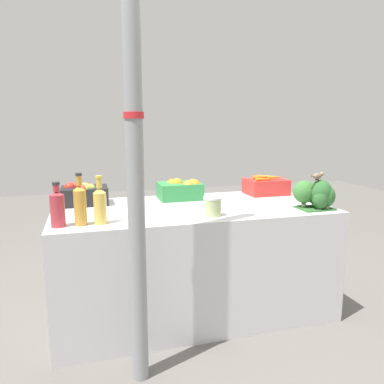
{
  "coord_description": "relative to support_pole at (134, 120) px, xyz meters",
  "views": [
    {
      "loc": [
        -0.68,
        -2.4,
        1.31
      ],
      "look_at": [
        0.0,
        0.0,
        0.85
      ],
      "focal_mm": 35.0,
      "sensor_mm": 36.0,
      "label": 1
    }
  ],
  "objects": [
    {
      "name": "sparrow_bird",
      "position": [
        1.22,
        0.32,
        -0.35
      ],
      "size": [
        0.13,
        0.05,
        0.05
      ],
      "rotation": [
        0.0,
        0.0,
        0.27
      ],
      "color": "#4C3D2D",
      "rests_on": "broccoli_pile"
    },
    {
      "name": "juice_bottle_golden",
      "position": [
        -0.16,
        0.34,
        -0.46
      ],
      "size": [
        0.07,
        0.07,
        0.27
      ],
      "color": "gold",
      "rests_on": "market_table"
    },
    {
      "name": "carrot_crate",
      "position": [
        1.15,
        0.91,
        -0.5
      ],
      "size": [
        0.31,
        0.24,
        0.16
      ],
      "color": "red",
      "rests_on": "market_table"
    },
    {
      "name": "juice_bottle_amber",
      "position": [
        -0.27,
        0.34,
        -0.45
      ],
      "size": [
        0.07,
        0.07,
        0.29
      ],
      "color": "gold",
      "rests_on": "market_table"
    },
    {
      "name": "pickle_jar",
      "position": [
        0.51,
        0.35,
        -0.51
      ],
      "size": [
        0.11,
        0.11,
        0.12
      ],
      "color": "#B2C684",
      "rests_on": "market_table"
    },
    {
      "name": "juice_bottle_ruby",
      "position": [
        -0.38,
        0.34,
        -0.47
      ],
      "size": [
        0.08,
        0.08,
        0.25
      ],
      "color": "#B2333D",
      "rests_on": "market_table"
    },
    {
      "name": "market_table",
      "position": [
        0.46,
        0.63,
        -0.95
      ],
      "size": [
        1.84,
        0.89,
        0.75
      ],
      "primitive_type": "cube",
      "color": "silver",
      "rests_on": "ground_plane"
    },
    {
      "name": "broccoli_pile",
      "position": [
        1.24,
        0.35,
        -0.48
      ],
      "size": [
        0.24,
        0.22,
        0.2
      ],
      "color": "#2D602D",
      "rests_on": "market_table"
    },
    {
      "name": "orange_crate",
      "position": [
        0.45,
        0.91,
        -0.5
      ],
      "size": [
        0.31,
        0.24,
        0.16
      ],
      "color": "#2D8442",
      "rests_on": "market_table"
    },
    {
      "name": "ground_plane",
      "position": [
        0.46,
        0.63,
        -1.33
      ],
      "size": [
        10.0,
        10.0,
        0.0
      ],
      "primitive_type": "plane",
      "color": "#605E59"
    },
    {
      "name": "support_pole",
      "position": [
        0.0,
        0.0,
        0.0
      ],
      "size": [
        0.1,
        0.1,
        2.65
      ],
      "color": "gray",
      "rests_on": "ground_plane"
    },
    {
      "name": "apple_crate",
      "position": [
        -0.25,
        0.9,
        -0.5
      ],
      "size": [
        0.31,
        0.24,
        0.16
      ],
      "color": "black",
      "rests_on": "market_table"
    }
  ]
}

